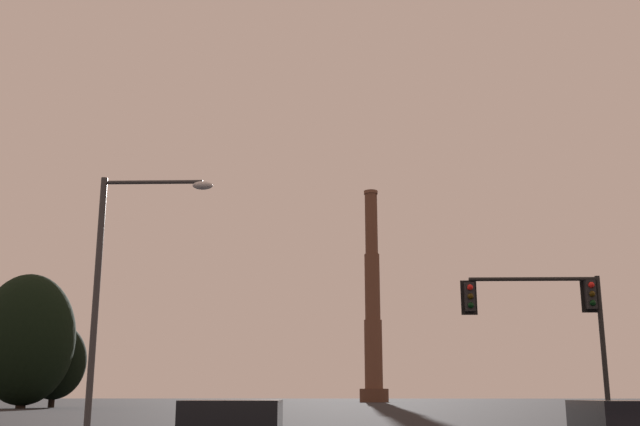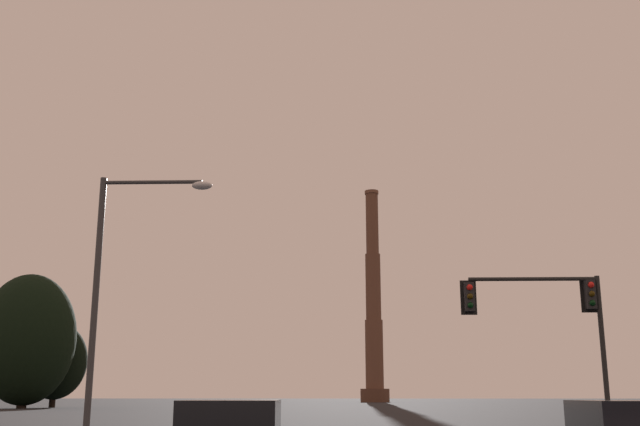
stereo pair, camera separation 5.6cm
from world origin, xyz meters
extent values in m
cube|color=black|center=(3.10, 11.33, 1.15)|extent=(1.67, 2.24, 0.55)
cube|color=black|center=(-3.51, 12.04, 1.15)|extent=(1.71, 2.26, 0.55)
cylinder|color=black|center=(7.58, 25.71, 2.84)|extent=(0.18, 0.18, 5.67)
cube|color=black|center=(7.29, 25.71, 5.00)|extent=(0.34, 0.34, 1.04)
cube|color=black|center=(7.29, 25.89, 5.00)|extent=(0.58, 0.03, 1.25)
sphere|color=red|center=(7.29, 25.52, 5.33)|extent=(0.22, 0.22, 0.22)
sphere|color=#352604|center=(7.29, 25.52, 5.00)|extent=(0.22, 0.22, 0.22)
sphere|color=black|center=(7.29, 25.52, 4.68)|extent=(0.22, 0.22, 0.22)
cylinder|color=black|center=(5.28, 25.71, 5.57)|extent=(4.60, 0.14, 0.14)
sphere|color=black|center=(7.58, 25.71, 5.57)|extent=(0.18, 0.18, 0.18)
cube|color=black|center=(2.97, 25.71, 4.93)|extent=(0.34, 0.34, 1.04)
cube|color=black|center=(2.97, 25.89, 4.93)|extent=(0.58, 0.03, 1.25)
sphere|color=red|center=(2.97, 25.52, 5.26)|extent=(0.22, 0.22, 0.22)
sphere|color=#352604|center=(2.97, 25.52, 4.93)|extent=(0.22, 0.22, 0.22)
sphere|color=black|center=(2.97, 25.52, 4.61)|extent=(0.22, 0.22, 0.22)
cylinder|color=#38383A|center=(-9.07, 21.08, 4.07)|extent=(0.20, 0.20, 8.15)
cylinder|color=#38383A|center=(-7.51, 21.08, 8.00)|extent=(3.12, 0.12, 0.12)
sphere|color=#38383A|center=(-9.07, 21.08, 8.00)|extent=(0.20, 0.20, 0.20)
ellipsoid|color=silver|center=(-5.96, 21.08, 7.88)|extent=(0.64, 0.36, 0.26)
cylinder|color=#523427|center=(4.70, 154.45, 1.33)|extent=(5.86, 5.86, 2.65)
cylinder|color=brown|center=(4.70, 154.45, 9.58)|extent=(3.67, 3.67, 13.85)
cylinder|color=brown|center=(4.70, 154.45, 23.42)|extent=(3.15, 3.15, 13.85)
cylinder|color=brown|center=(4.70, 154.45, 37.27)|extent=(2.64, 2.64, 13.85)
cylinder|color=brown|center=(4.70, 154.45, 43.84)|extent=(2.96, 2.96, 0.70)
cylinder|color=black|center=(-37.86, 84.37, 1.07)|extent=(1.09, 1.09, 2.14)
ellipsoid|color=black|center=(-37.86, 84.37, 7.74)|extent=(10.92, 9.83, 14.93)
cylinder|color=black|center=(-36.21, 89.12, 1.02)|extent=(0.75, 0.75, 2.04)
ellipsoid|color=black|center=(-36.21, 89.12, 5.44)|extent=(7.49, 6.74, 9.05)
camera|label=1|loc=(-1.62, -1.30, 1.52)|focal=42.00mm
camera|label=2|loc=(-1.56, -1.30, 1.52)|focal=42.00mm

